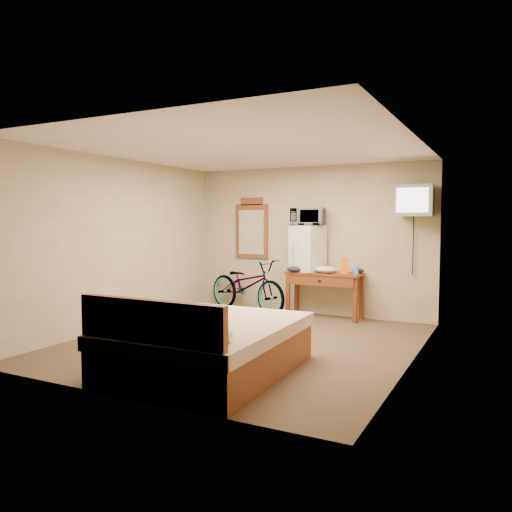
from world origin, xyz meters
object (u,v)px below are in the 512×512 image
mini_fridge (308,248)px  microwave (308,217)px  bed (206,346)px  desk (324,281)px  crt_television (415,201)px  blue_cup (356,270)px  bicycle (247,285)px  wall_mirror (252,229)px

mini_fridge → microwave: bearing=56.3°
mini_fridge → microwave: size_ratio=1.43×
bed → desk: bearing=88.5°
crt_television → bed: crt_television is taller
blue_cup → bicycle: 1.96m
microwave → mini_fridge: bearing=-134.0°
mini_fridge → crt_television: size_ratio=1.24×
blue_cup → bicycle: size_ratio=0.08×
microwave → blue_cup: microwave is taller
bicycle → microwave: bearing=-65.7°
microwave → bicycle: bearing=175.7°
desk → microwave: 1.08m
crt_television → bed: size_ratio=0.29×
mini_fridge → bicycle: bearing=-174.0°
bicycle → bed: 3.57m
mini_fridge → blue_cup: (0.85, -0.10, -0.31)m
blue_cup → crt_television: size_ratio=0.23×
mini_fridge → bed: bearing=-86.4°
mini_fridge → wall_mirror: wall_mirror is taller
desk → microwave: microwave is taller
desk → microwave: size_ratio=2.35×
desk → microwave: (-0.31, 0.06, 1.04)m
desk → crt_television: bearing=0.7°
bicycle → crt_television: bearing=-70.2°
blue_cup → wall_mirror: 2.12m
microwave → bed: microwave is taller
desk → wall_mirror: 1.69m
blue_cup → desk: bearing=175.7°
bicycle → desk: bearing=-69.5°
desk → crt_television: 1.89m
blue_cup → crt_television: (0.85, 0.06, 1.06)m
microwave → desk: bearing=-21.4°
desk → bed: size_ratio=0.58×
blue_cup → mini_fridge: bearing=173.3°
microwave → blue_cup: size_ratio=3.77×
mini_fridge → microwave: microwave is taller
blue_cup → wall_mirror: wall_mirror is taller
blue_cup → crt_television: crt_television is taller
desk → mini_fridge: bearing=168.9°
desk → wall_mirror: (-1.46, 0.27, 0.82)m
mini_fridge → wall_mirror: (-1.15, 0.21, 0.31)m
crt_television → microwave: bearing=178.6°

